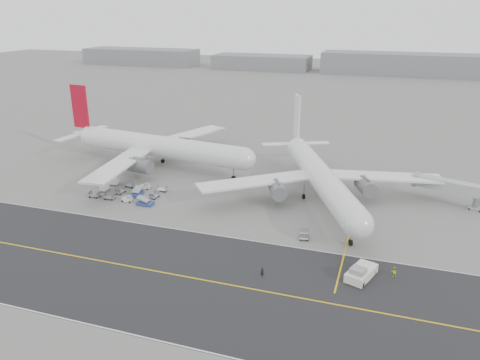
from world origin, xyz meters
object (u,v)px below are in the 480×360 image
(pushback_tug, at_px, (361,273))
(ground_crew_b, at_px, (394,272))
(airliner_b, at_px, (320,176))
(ground_crew_a, at_px, (262,272))
(airliner_a, at_px, (155,146))
(jet_bridge, at_px, (447,187))

(pushback_tug, height_order, ground_crew_b, pushback_tug)
(pushback_tug, bearing_deg, airliner_b, 130.46)
(airliner_b, relative_size, ground_crew_a, 33.26)
(airliner_b, xyz_separation_m, pushback_tug, (12.39, -32.28, -4.76))
(airliner_a, height_order, ground_crew_b, airliner_a)
(jet_bridge, height_order, ground_crew_a, jet_bridge)
(jet_bridge, bearing_deg, pushback_tug, -94.39)
(ground_crew_b, bearing_deg, pushback_tug, 17.30)
(airliner_b, bearing_deg, airliner_a, 144.32)
(airliner_a, distance_m, ground_crew_a, 64.10)
(airliner_b, bearing_deg, ground_crew_a, -119.60)
(airliner_a, relative_size, airliner_b, 1.12)
(ground_crew_b, bearing_deg, airliner_a, -37.35)
(airliner_a, bearing_deg, jet_bridge, -84.29)
(jet_bridge, relative_size, ground_crew_a, 9.35)
(airliner_a, xyz_separation_m, pushback_tug, (59.78, -41.59, -5.09))
(ground_crew_a, relative_size, ground_crew_b, 0.90)
(airliner_b, height_order, ground_crew_b, airliner_b)
(pushback_tug, relative_size, ground_crew_b, 4.80)
(airliner_b, xyz_separation_m, ground_crew_b, (17.62, -30.01, -4.87))
(airliner_a, xyz_separation_m, ground_crew_a, (44.14, -46.18, -5.29))
(airliner_a, bearing_deg, ground_crew_b, -113.42)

